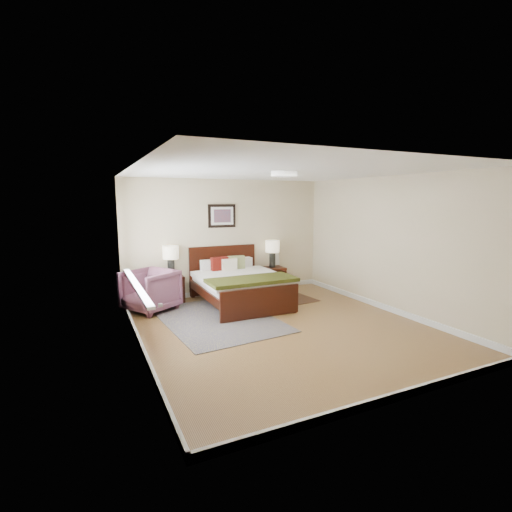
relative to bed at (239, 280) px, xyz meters
name	(u,v)px	position (x,y,z in m)	size (l,w,h in m)	color
floor	(282,327)	(0.13, -1.54, -0.49)	(5.00, 5.00, 0.00)	olive
back_wall	(227,237)	(0.13, 0.96, 0.76)	(4.50, 0.04, 2.50)	beige
front_wall	(407,283)	(0.13, -4.04, 0.76)	(4.50, 0.04, 2.50)	beige
left_wall	(136,261)	(-2.12, -1.54, 0.76)	(0.04, 5.00, 2.50)	beige
right_wall	(390,244)	(2.38, -1.54, 0.76)	(0.04, 5.00, 2.50)	beige
ceiling	(284,171)	(0.13, -1.54, 2.01)	(4.50, 5.00, 0.02)	white
window	(133,246)	(-2.07, -0.84, 0.89)	(0.11, 2.72, 1.32)	silver
door	(165,309)	(-2.10, -3.29, 0.58)	(0.06, 1.00, 2.18)	silver
ceil_fixture	(284,173)	(0.13, -1.54, 1.98)	(0.44, 0.44, 0.08)	white
bed	(239,280)	(0.00, 0.00, 0.00)	(1.63, 1.96, 1.06)	black
wall_art	(222,216)	(0.00, 0.93, 1.23)	(0.62, 0.05, 0.50)	black
nightstand_left	(172,282)	(-1.17, 0.71, -0.07)	(0.45, 0.41, 0.54)	black
nightstand_right	(272,276)	(1.13, 0.72, -0.15)	(0.54, 0.41, 0.54)	black
lamp_left	(171,255)	(-1.17, 0.73, 0.47)	(0.31, 0.31, 0.61)	black
lamp_right	(272,249)	(1.13, 0.73, 0.47)	(0.31, 0.31, 0.61)	black
armchair	(150,291)	(-1.67, 0.30, -0.10)	(0.83, 0.86, 0.78)	brown
rug_persian	(218,319)	(-0.70, -0.71, -0.48)	(1.77, 2.50, 0.01)	#0C0E3E
rug_navy	(289,297)	(1.15, 0.03, -0.48)	(0.78, 1.17, 0.01)	black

